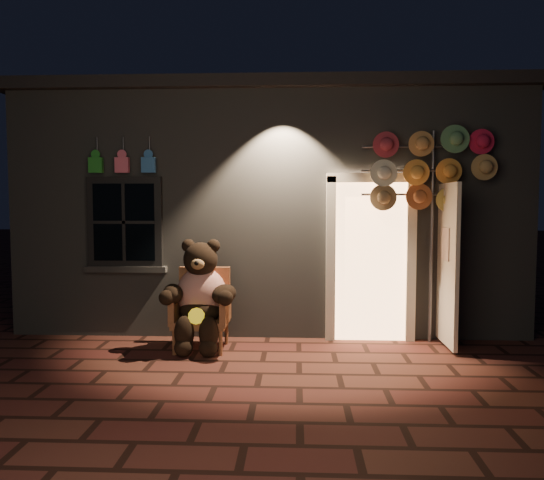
{
  "coord_description": "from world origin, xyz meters",
  "views": [
    {
      "loc": [
        0.39,
        -5.49,
        1.8
      ],
      "look_at": [
        0.08,
        1.0,
        1.35
      ],
      "focal_mm": 35.0,
      "sensor_mm": 36.0,
      "label": 1
    }
  ],
  "objects": [
    {
      "name": "teddy_bear",
      "position": [
        -0.79,
        0.85,
        0.68
      ],
      "size": [
        0.99,
        0.76,
        1.36
      ],
      "rotation": [
        0.0,
        0.0,
        -0.0
      ],
      "color": "#B42813",
      "rests_on": "ground"
    },
    {
      "name": "shop_building",
      "position": [
        0.0,
        3.99,
        1.74
      ],
      "size": [
        7.3,
        5.95,
        3.51
      ],
      "color": "slate",
      "rests_on": "ground"
    },
    {
      "name": "wicker_armchair",
      "position": [
        -0.79,
        0.98,
        0.49
      ],
      "size": [
        0.69,
        0.62,
        0.99
      ],
      "rotation": [
        0.0,
        0.0,
        -0.0
      ],
      "color": "#9E603D",
      "rests_on": "ground"
    },
    {
      "name": "ground",
      "position": [
        0.0,
        0.0,
        0.0
      ],
      "size": [
        60.0,
        60.0,
        0.0
      ],
      "primitive_type": "plane",
      "color": "#52291F",
      "rests_on": "ground"
    },
    {
      "name": "hat_rack",
      "position": [
        2.05,
        1.28,
        2.22
      ],
      "size": [
        1.67,
        0.22,
        2.74
      ],
      "color": "#59595E",
      "rests_on": "ground"
    }
  ]
}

